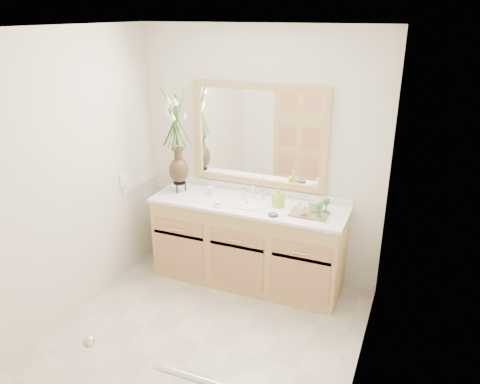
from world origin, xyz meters
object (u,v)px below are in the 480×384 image
at_px(flower_vase, 177,130).
at_px(tray, 309,214).
at_px(tumbler, 211,191).
at_px(soap_bottle, 278,197).

relative_size(flower_vase, tray, 2.79).
bearing_deg(tumbler, tray, -5.29).
distance_m(tumbler, tray, 1.00).
bearing_deg(flower_vase, soap_bottle, 0.55).
relative_size(soap_bottle, tray, 0.52).
bearing_deg(tray, tumbler, 173.90).
bearing_deg(flower_vase, tumbler, 5.18).
relative_size(flower_vase, tumbler, 10.89).
height_order(tumbler, tray, tumbler).
distance_m(flower_vase, tray, 1.46).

